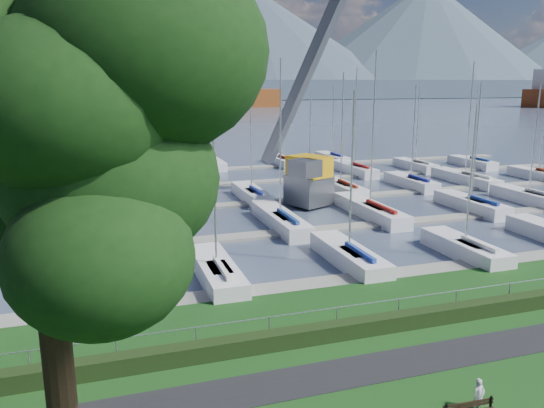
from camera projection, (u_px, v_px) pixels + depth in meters
name	position (u px, v px, depth m)	size (l,w,h in m)	color
path	(393.00, 364.00, 20.18)	(160.00, 2.00, 0.04)	black
water	(119.00, 105.00, 264.09)	(800.00, 540.00, 0.20)	#48546A
hedge	(362.00, 327.00, 22.52)	(80.00, 0.70, 0.70)	black
fence	(358.00, 305.00, 22.70)	(0.04, 0.04, 80.00)	gray
foothill	(114.00, 90.00, 327.55)	(900.00, 80.00, 12.00)	#49596B
mountains	(117.00, 32.00, 389.80)	(1190.00, 360.00, 115.00)	#435163
docks	(224.00, 206.00, 47.12)	(90.00, 41.60, 0.25)	gray
person	(479.00, 392.00, 17.34)	(0.44, 0.29, 1.22)	silver
tree	(84.00, 127.00, 11.51)	(8.70, 7.79, 13.80)	black
crane	(309.00, 142.00, 47.30)	(7.92, 12.84, 22.35)	#585B5F
cargo_ship_mid	(158.00, 99.00, 226.21)	(97.37, 20.31, 21.50)	brown
sailboat_fleet	(204.00, 140.00, 48.32)	(75.72, 49.46, 13.45)	silver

